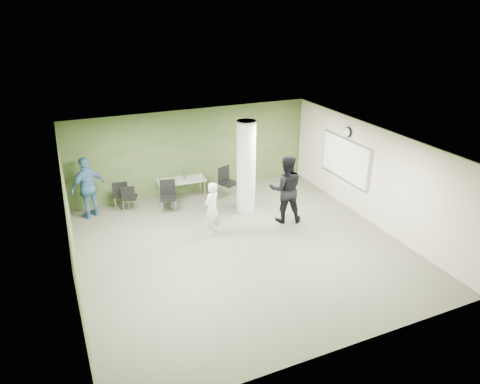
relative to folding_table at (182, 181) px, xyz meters
name	(u,v)px	position (x,y,z in m)	size (l,w,h in m)	color
floor	(242,247)	(0.59, -3.44, -0.67)	(8.00, 8.00, 0.00)	#565644
ceiling	(242,145)	(0.59, -3.44, 2.13)	(8.00, 8.00, 0.00)	white
wall_back	(193,152)	(0.59, 0.56, 0.73)	(8.00, 0.02, 2.80)	#394D24
wall_left	(71,230)	(-3.41, -3.44, 0.73)	(0.02, 8.00, 2.80)	#394D24
wall_right_cream	(372,175)	(4.59, -3.44, 0.73)	(0.02, 8.00, 2.80)	beige
column	(246,167)	(1.59, -1.44, 0.73)	(0.56, 0.56, 2.80)	silver
whiteboard	(345,159)	(4.51, -2.24, 0.83)	(0.05, 2.30, 1.30)	silver
wall_clock	(348,132)	(4.52, -2.24, 1.68)	(0.06, 0.32, 0.32)	black
folding_table	(182,181)	(0.00, 0.00, 0.00)	(1.53, 0.72, 0.96)	#979792
wastebasket	(174,204)	(-0.43, -0.46, -0.51)	(0.27, 0.27, 0.31)	#4C4C4C
chair_back_left	(121,193)	(-1.90, 0.13, -0.12)	(0.53, 0.53, 0.94)	black
chair_back_right	(129,196)	(-1.70, -0.14, -0.16)	(0.54, 0.54, 0.87)	black
chair_table_left	(168,194)	(-0.60, -0.57, -0.09)	(0.59, 0.59, 0.98)	black
chair_table_right	(227,180)	(1.42, -0.28, -0.08)	(0.66, 0.66, 1.01)	black
woman_white	(212,209)	(0.15, -2.42, 0.09)	(0.55, 0.36, 1.51)	silver
man_black	(286,189)	(2.34, -2.53, 0.34)	(0.97, 0.76, 2.00)	black
man_blue	(88,188)	(-2.81, -0.04, 0.27)	(1.09, 0.45, 1.86)	teal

